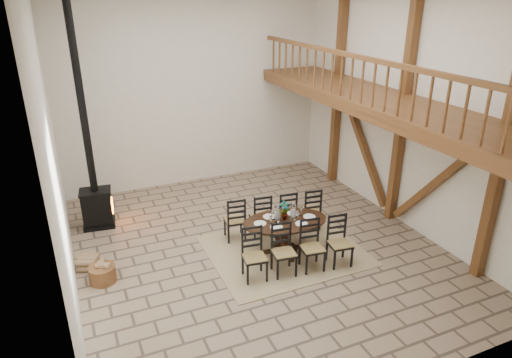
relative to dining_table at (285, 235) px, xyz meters
name	(u,v)px	position (x,y,z in m)	size (l,w,h in m)	color
ground	(257,248)	(-0.45, 0.34, -0.36)	(8.00, 8.00, 0.00)	#8B725C
room_shell	(315,98)	(0.74, 0.34, 2.65)	(7.02, 8.02, 5.01)	silver
rug	(284,250)	(0.00, 0.00, -0.35)	(3.00, 2.50, 0.02)	tan
dining_table	(285,235)	(0.00, 0.00, 0.00)	(2.33, 2.15, 1.10)	black
wood_stove	(93,180)	(-3.32, 2.62, 0.76)	(0.73, 0.60, 5.00)	black
log_basket	(102,273)	(-3.50, 0.39, -0.19)	(0.48, 0.48, 0.39)	brown
log_stack	(88,263)	(-3.70, 0.95, -0.24)	(0.47, 0.48, 0.25)	tan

